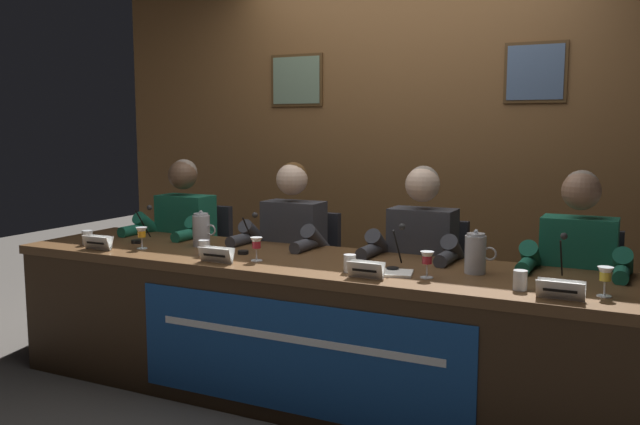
# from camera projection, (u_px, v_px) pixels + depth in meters

# --- Properties ---
(ground_plane) EXTENTS (12.00, 12.00, 0.00)m
(ground_plane) POSITION_uv_depth(u_px,v_px,m) (320.00, 397.00, 3.60)
(ground_plane) COLOR #4C4742
(wall_back_panelled) EXTENTS (4.75, 0.14, 2.60)m
(wall_back_panelled) POSITION_uv_depth(u_px,v_px,m) (408.00, 146.00, 4.67)
(wall_back_panelled) COLOR brown
(wall_back_panelled) RESTS_ON ground_plane
(conference_table) EXTENTS (3.55, 0.79, 0.75)m
(conference_table) POSITION_uv_depth(u_px,v_px,m) (310.00, 309.00, 3.44)
(conference_table) COLOR brown
(conference_table) RESTS_ON ground_plane
(chair_far_left) EXTENTS (0.44, 0.45, 0.90)m
(chair_far_left) POSITION_uv_depth(u_px,v_px,m) (198.00, 274.00, 4.60)
(chair_far_left) COLOR black
(chair_far_left) RESTS_ON ground_plane
(panelist_far_left) EXTENTS (0.51, 0.48, 1.23)m
(panelist_far_left) POSITION_uv_depth(u_px,v_px,m) (178.00, 238.00, 4.39)
(panelist_far_left) COLOR black
(panelist_far_left) RESTS_ON ground_plane
(nameplate_far_left) EXTENTS (0.18, 0.06, 0.08)m
(nameplate_far_left) POSITION_uv_depth(u_px,v_px,m) (98.00, 243.00, 3.80)
(nameplate_far_left) COLOR white
(nameplate_far_left) RESTS_ON conference_table
(juice_glass_far_left) EXTENTS (0.06, 0.06, 0.12)m
(juice_glass_far_left) POSITION_uv_depth(u_px,v_px,m) (142.00, 234.00, 3.82)
(juice_glass_far_left) COLOR white
(juice_glass_far_left) RESTS_ON conference_table
(water_cup_far_left) EXTENTS (0.06, 0.06, 0.08)m
(water_cup_far_left) POSITION_uv_depth(u_px,v_px,m) (87.00, 238.00, 3.95)
(water_cup_far_left) COLOR silver
(water_cup_far_left) RESTS_ON conference_table
(microphone_far_left) EXTENTS (0.06, 0.17, 0.22)m
(microphone_far_left) POSITION_uv_depth(u_px,v_px,m) (141.00, 230.00, 4.03)
(microphone_far_left) COLOR black
(microphone_far_left) RESTS_ON conference_table
(chair_center_left) EXTENTS (0.44, 0.45, 0.90)m
(chair_center_left) POSITION_uv_depth(u_px,v_px,m) (303.00, 287.00, 4.24)
(chair_center_left) COLOR black
(chair_center_left) RESTS_ON ground_plane
(panelist_center_left) EXTENTS (0.51, 0.48, 1.23)m
(panelist_center_left) POSITION_uv_depth(u_px,v_px,m) (287.00, 249.00, 4.03)
(panelist_center_left) COLOR black
(panelist_center_left) RESTS_ON ground_plane
(nameplate_center_left) EXTENTS (0.19, 0.06, 0.08)m
(nameplate_center_left) POSITION_uv_depth(u_px,v_px,m) (217.00, 255.00, 3.44)
(nameplate_center_left) COLOR white
(nameplate_center_left) RESTS_ON conference_table
(juice_glass_center_left) EXTENTS (0.06, 0.06, 0.12)m
(juice_glass_center_left) POSITION_uv_depth(u_px,v_px,m) (256.00, 245.00, 3.47)
(juice_glass_center_left) COLOR white
(juice_glass_center_left) RESTS_ON conference_table
(water_cup_center_left) EXTENTS (0.06, 0.06, 0.08)m
(water_cup_center_left) POSITION_uv_depth(u_px,v_px,m) (204.00, 249.00, 3.62)
(water_cup_center_left) COLOR silver
(water_cup_center_left) RESTS_ON conference_table
(microphone_center_left) EXTENTS (0.06, 0.17, 0.22)m
(microphone_center_left) POSITION_uv_depth(u_px,v_px,m) (247.00, 239.00, 3.70)
(microphone_center_left) COLOR black
(microphone_center_left) RESTS_ON conference_table
(chair_center_right) EXTENTS (0.44, 0.45, 0.90)m
(chair_center_right) POSITION_uv_depth(u_px,v_px,m) (427.00, 301.00, 3.88)
(chair_center_right) COLOR black
(chair_center_right) RESTS_ON ground_plane
(panelist_center_right) EXTENTS (0.51, 0.48, 1.23)m
(panelist_center_right) POSITION_uv_depth(u_px,v_px,m) (418.00, 260.00, 3.67)
(panelist_center_right) COLOR black
(panelist_center_right) RESTS_ON ground_plane
(nameplate_center_right) EXTENTS (0.17, 0.06, 0.08)m
(nameplate_center_right) POSITION_uv_depth(u_px,v_px,m) (366.00, 270.00, 3.08)
(nameplate_center_right) COLOR white
(nameplate_center_right) RESTS_ON conference_table
(juice_glass_center_right) EXTENTS (0.06, 0.06, 0.12)m
(juice_glass_center_right) POSITION_uv_depth(u_px,v_px,m) (427.00, 260.00, 3.08)
(juice_glass_center_right) COLOR white
(juice_glass_center_right) RESTS_ON conference_table
(water_cup_center_right) EXTENTS (0.06, 0.06, 0.08)m
(water_cup_center_right) POSITION_uv_depth(u_px,v_px,m) (350.00, 264.00, 3.21)
(water_cup_center_right) COLOR silver
(water_cup_center_right) RESTS_ON conference_table
(microphone_center_right) EXTENTS (0.06, 0.17, 0.22)m
(microphone_center_right) POSITION_uv_depth(u_px,v_px,m) (396.00, 255.00, 3.26)
(microphone_center_right) COLOR black
(microphone_center_right) RESTS_ON conference_table
(chair_far_right) EXTENTS (0.44, 0.45, 0.90)m
(chair_far_right) POSITION_uv_depth(u_px,v_px,m) (577.00, 319.00, 3.53)
(chair_far_right) COLOR black
(chair_far_right) RESTS_ON ground_plane
(panelist_far_right) EXTENTS (0.51, 0.48, 1.23)m
(panelist_far_right) POSITION_uv_depth(u_px,v_px,m) (576.00, 275.00, 3.31)
(panelist_far_right) COLOR black
(panelist_far_right) RESTS_ON ground_plane
(nameplate_far_right) EXTENTS (0.19, 0.06, 0.08)m
(nameplate_far_right) POSITION_uv_depth(u_px,v_px,m) (561.00, 290.00, 2.71)
(nameplate_far_right) COLOR white
(nameplate_far_right) RESTS_ON conference_table
(juice_glass_far_right) EXTENTS (0.06, 0.06, 0.12)m
(juice_glass_far_right) POSITION_uv_depth(u_px,v_px,m) (605.00, 276.00, 2.75)
(juice_glass_far_right) COLOR white
(juice_glass_far_right) RESTS_ON conference_table
(water_cup_far_right) EXTENTS (0.06, 0.06, 0.08)m
(water_cup_far_right) POSITION_uv_depth(u_px,v_px,m) (520.00, 281.00, 2.86)
(water_cup_far_right) COLOR silver
(water_cup_far_right) RESTS_ON conference_table
(microphone_far_right) EXTENTS (0.06, 0.17, 0.22)m
(microphone_far_right) POSITION_uv_depth(u_px,v_px,m) (560.00, 267.00, 2.98)
(microphone_far_right) COLOR black
(microphone_far_right) RESTS_ON conference_table
(water_pitcher_left_side) EXTENTS (0.15, 0.10, 0.21)m
(water_pitcher_left_side) POSITION_uv_depth(u_px,v_px,m) (201.00, 230.00, 3.90)
(water_pitcher_left_side) COLOR silver
(water_pitcher_left_side) RESTS_ON conference_table
(water_pitcher_right_side) EXTENTS (0.15, 0.10, 0.21)m
(water_pitcher_right_side) POSITION_uv_depth(u_px,v_px,m) (476.00, 254.00, 3.18)
(water_pitcher_right_side) COLOR silver
(water_pitcher_right_side) RESTS_ON conference_table
(document_stack_center_right) EXTENTS (0.24, 0.20, 0.01)m
(document_stack_center_right) POSITION_uv_depth(u_px,v_px,m) (390.00, 273.00, 3.18)
(document_stack_center_right) COLOR white
(document_stack_center_right) RESTS_ON conference_table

